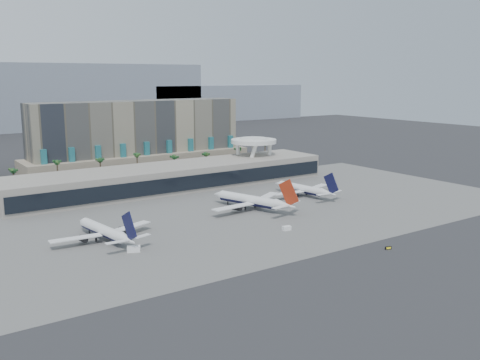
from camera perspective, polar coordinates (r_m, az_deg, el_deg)
ground at (r=188.13m, az=8.62°, el=-6.61°), size 900.00×900.00×0.00m
apron_pad at (r=229.68m, az=-0.76°, el=-3.23°), size 260.00×130.00×0.06m
mountain_ridge at (r=619.67m, az=-20.46°, el=7.87°), size 680.00×60.00×70.00m
hotel at (r=335.01m, az=-10.74°, el=4.01°), size 140.00×30.00×42.00m
terminal at (r=274.59m, az=-7.12°, el=0.43°), size 170.00×32.50×14.50m
saucer_structure at (r=306.48m, az=1.47°, el=3.88°), size 26.00×26.00×21.89m
palm_row at (r=308.09m, az=-9.00°, el=2.29°), size 157.80×2.80×13.10m
airliner_left at (r=192.99m, az=-14.22°, el=-5.30°), size 38.33×39.70×13.75m
airliner_centre at (r=230.42m, az=1.27°, el=-2.19°), size 42.20×43.69×15.56m
airliner_right at (r=257.52m, az=6.79°, el=-0.96°), size 38.34×39.68×13.73m
service_vehicle_a at (r=179.42m, az=-11.28°, el=-7.23°), size 4.73×3.63×2.08m
service_vehicle_b at (r=200.66m, az=4.99°, el=-5.15°), size 3.46×2.31×1.65m
taxiway_sign at (r=185.29m, az=15.53°, el=-7.00°), size 2.36×1.00×1.08m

